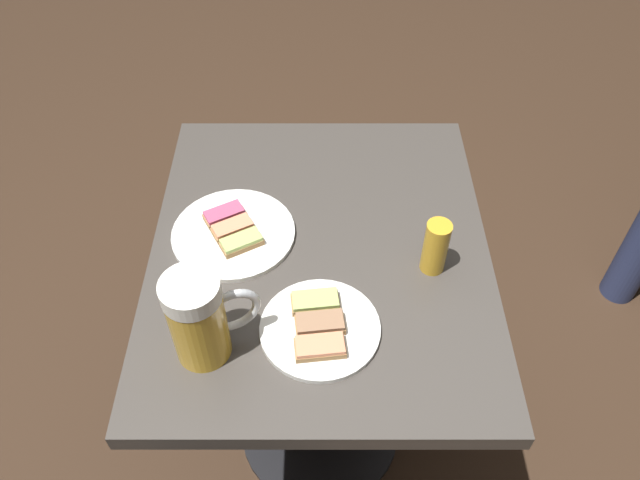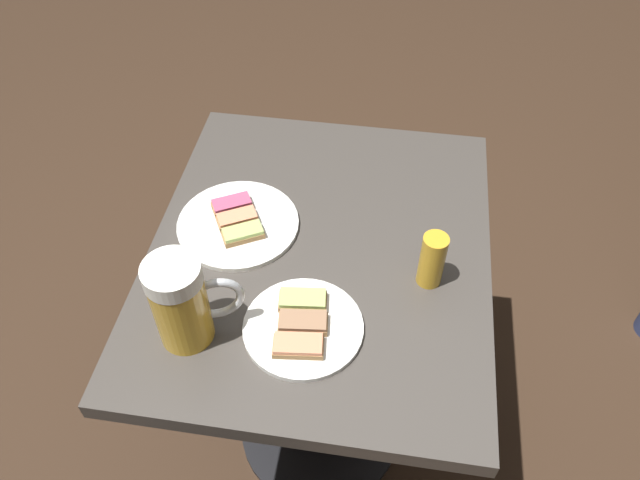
{
  "view_description": "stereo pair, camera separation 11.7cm",
  "coord_description": "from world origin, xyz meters",
  "px_view_note": "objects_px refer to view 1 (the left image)",
  "views": [
    {
      "loc": [
        0.0,
        -0.79,
        1.66
      ],
      "look_at": [
        0.0,
        0.0,
        0.79
      ],
      "focal_mm": 34.83,
      "sensor_mm": 36.0,
      "label": 1
    },
    {
      "loc": [
        0.12,
        -0.78,
        1.66
      ],
      "look_at": [
        0.0,
        0.0,
        0.79
      ],
      "focal_mm": 34.83,
      "sensor_mm": 36.0,
      "label": 2
    }
  ],
  "objects_px": {
    "beer_mug": "(200,318)",
    "beer_glass_small": "(435,247)",
    "plate_near": "(233,232)",
    "plate_far": "(318,327)"
  },
  "relations": [
    {
      "from": "plate_far",
      "to": "beer_glass_small",
      "type": "height_order",
      "value": "beer_glass_small"
    },
    {
      "from": "plate_near",
      "to": "beer_glass_small",
      "type": "relative_size",
      "value": 2.14
    },
    {
      "from": "plate_near",
      "to": "plate_far",
      "type": "height_order",
      "value": "same"
    },
    {
      "from": "plate_far",
      "to": "beer_mug",
      "type": "height_order",
      "value": "beer_mug"
    },
    {
      "from": "plate_near",
      "to": "beer_mug",
      "type": "xyz_separation_m",
      "value": [
        -0.02,
        -0.26,
        0.08
      ]
    },
    {
      "from": "plate_near",
      "to": "beer_glass_small",
      "type": "xyz_separation_m",
      "value": [
        0.37,
        -0.08,
        0.05
      ]
    },
    {
      "from": "plate_far",
      "to": "beer_mug",
      "type": "xyz_separation_m",
      "value": [
        -0.18,
        -0.04,
        0.08
      ]
    },
    {
      "from": "plate_far",
      "to": "beer_glass_small",
      "type": "distance_m",
      "value": 0.26
    },
    {
      "from": "beer_mug",
      "to": "beer_glass_small",
      "type": "xyz_separation_m",
      "value": [
        0.39,
        0.18,
        -0.03
      ]
    },
    {
      "from": "plate_far",
      "to": "beer_mug",
      "type": "bearing_deg",
      "value": -168.91
    }
  ]
}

